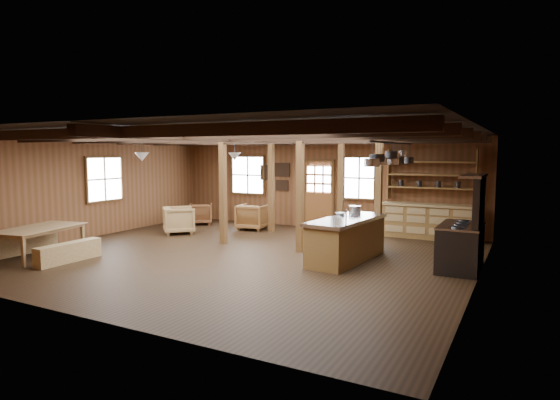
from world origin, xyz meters
name	(u,v)px	position (x,y,z in m)	size (l,w,h in m)	color
room	(241,195)	(0.00, 0.00, 1.40)	(10.04, 9.04, 2.84)	black
ceiling_joists	(245,138)	(0.00, 0.18, 2.68)	(9.80, 8.82, 0.18)	black
timber_posts	(301,189)	(0.52, 2.08, 1.40)	(3.95, 2.35, 2.80)	#3F2912
back_door	(319,200)	(0.00, 4.45, 0.88)	(1.02, 0.08, 2.15)	brown
window_back_left	(248,175)	(-2.60, 4.46, 1.60)	(1.32, 0.06, 1.32)	white
window_back_right	(359,178)	(1.30, 4.46, 1.60)	(1.02, 0.06, 1.32)	white
window_left	(104,179)	(-4.96, 0.50, 1.60)	(0.14, 1.24, 1.32)	white
notice_boards	(277,175)	(-1.50, 4.46, 1.64)	(1.08, 0.03, 0.90)	silver
back_counter	(429,217)	(3.40, 4.20, 0.60)	(2.55, 0.60, 2.45)	brown
pendant_lamps	(190,157)	(-2.25, 1.00, 2.25)	(1.86, 2.36, 0.66)	#2B2A2D
pot_rack	(391,158)	(3.36, 0.16, 2.25)	(0.40, 3.00, 0.45)	#2B2A2D
kitchen_island	(346,239)	(2.30, 0.66, 0.48)	(1.11, 2.57, 1.20)	brown
step_stool	(341,241)	(1.80, 1.67, 0.21)	(0.47, 0.33, 0.42)	brown
commercial_range	(463,239)	(4.65, 1.01, 0.63)	(0.80, 1.56, 1.93)	#2B2A2D
dining_table	(41,242)	(-3.90, -2.29, 0.34)	(1.94, 1.08, 0.68)	olive
bench_wall	(20,244)	(-4.65, -2.29, 0.24)	(0.32, 1.73, 0.47)	brown
bench_aisle	(69,252)	(-2.97, -2.29, 0.21)	(0.28, 1.51, 0.42)	brown
armchair_a	(201,214)	(-3.75, 3.35, 0.34)	(0.73, 0.75, 0.68)	brown
armchair_b	(253,217)	(-1.67, 3.22, 0.39)	(0.84, 0.86, 0.78)	brown
armchair_c	(179,220)	(-3.20, 1.62, 0.40)	(0.84, 0.87, 0.79)	#9B7746
counter_pot	(355,209)	(2.18, 1.54, 1.03)	(0.29, 0.29, 0.17)	#B6B8BD
bowl	(340,214)	(1.99, 1.07, 0.97)	(0.23, 0.23, 0.06)	silver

